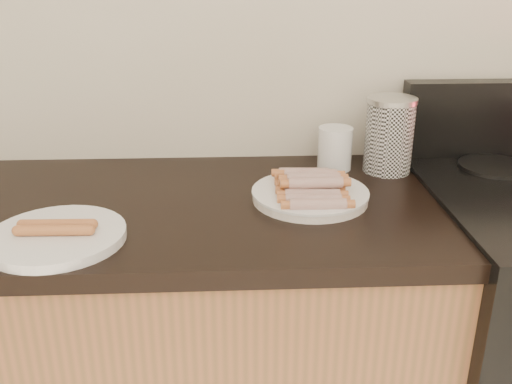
{
  "coord_description": "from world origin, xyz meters",
  "views": [
    {
      "loc": [
        -0.06,
        0.52,
        1.4
      ],
      "look_at": [
        -0.01,
        1.62,
        0.95
      ],
      "focal_mm": 40.0,
      "sensor_mm": 36.0,
      "label": 1
    }
  ],
  "objects_px": {
    "canister": "(389,135)",
    "side_plate": "(57,237)",
    "main_plate": "(310,196)",
    "mug": "(335,148)"
  },
  "relations": [
    {
      "from": "canister",
      "to": "side_plate",
      "type": "bearing_deg",
      "value": -153.89
    },
    {
      "from": "main_plate",
      "to": "canister",
      "type": "relative_size",
      "value": 1.36
    },
    {
      "from": "main_plate",
      "to": "mug",
      "type": "xyz_separation_m",
      "value": [
        0.09,
        0.21,
        0.05
      ]
    },
    {
      "from": "main_plate",
      "to": "canister",
      "type": "bearing_deg",
      "value": 39.42
    },
    {
      "from": "side_plate",
      "to": "canister",
      "type": "bearing_deg",
      "value": 26.11
    },
    {
      "from": "canister",
      "to": "mug",
      "type": "distance_m",
      "value": 0.14
    },
    {
      "from": "side_plate",
      "to": "mug",
      "type": "bearing_deg",
      "value": 32.51
    },
    {
      "from": "main_plate",
      "to": "side_plate",
      "type": "height_order",
      "value": "side_plate"
    },
    {
      "from": "side_plate",
      "to": "canister",
      "type": "relative_size",
      "value": 1.38
    },
    {
      "from": "canister",
      "to": "mug",
      "type": "relative_size",
      "value": 1.75
    }
  ]
}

